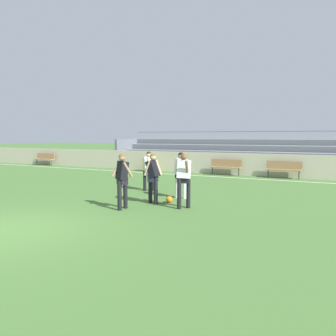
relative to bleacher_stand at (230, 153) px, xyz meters
name	(u,v)px	position (x,y,z in m)	size (l,w,h in m)	color
ground_plane	(4,231)	(-0.51, -16.39, -1.09)	(160.00, 160.00, 0.00)	#477033
field_line_sideline	(200,176)	(-0.51, -4.03, -1.09)	(44.00, 0.12, 0.01)	white
sideline_wall	(208,163)	(-0.51, -2.64, -0.46)	(48.00, 0.16, 1.25)	beige
bleacher_stand	(230,153)	(0.00, 0.00, 0.00)	(16.38, 3.27, 2.58)	#B2B2B7
bench_centre_sideline	(45,158)	(-13.68, -3.06, -0.55)	(1.80, 0.40, 0.90)	#99754C
bench_near_bin	(284,168)	(3.87, -3.06, -0.55)	(1.80, 0.40, 0.90)	#99754C
bench_near_wall_gap	(226,166)	(0.70, -3.06, -0.55)	(1.80, 0.40, 0.90)	#99754C
trash_bin	(147,164)	(-4.40, -3.31, -0.65)	(0.55, 0.55, 0.87)	yellow
player_white_dropping_back	(181,171)	(1.45, -10.71, -0.11)	(0.47, 0.67, 1.66)	white
player_white_trailing_run	(184,175)	(2.25, -12.21, -0.06)	(0.44, 0.54, 1.72)	black
player_white_on_ball	(149,168)	(-0.41, -9.82, -0.14)	(0.54, 0.65, 1.61)	black
player_dark_challenging	(122,176)	(0.64, -13.18, -0.08)	(0.64, 0.46, 1.70)	black
player_dark_wide_left	(153,174)	(1.04, -12.01, -0.10)	(0.48, 0.44, 1.67)	black
soccer_ball	(169,200)	(1.45, -11.63, -0.98)	(0.22, 0.22, 0.22)	orange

